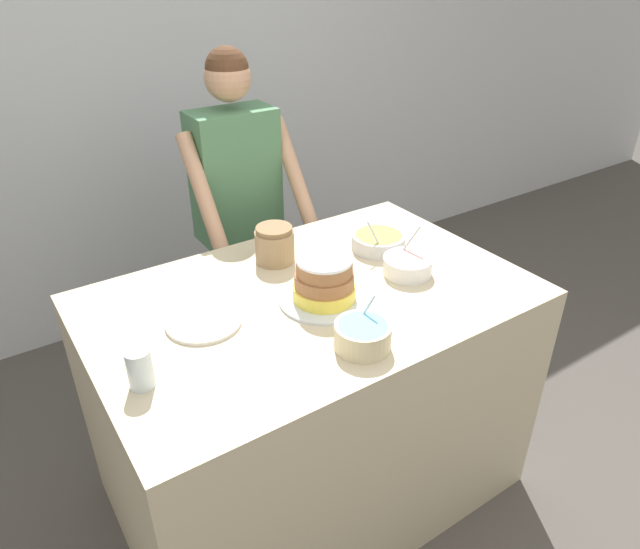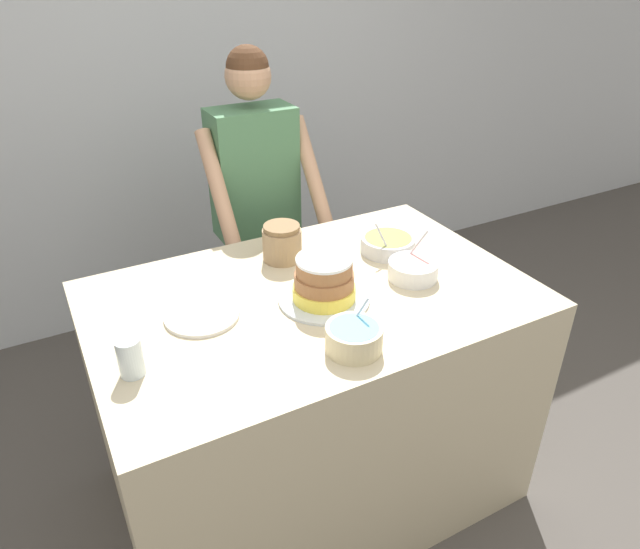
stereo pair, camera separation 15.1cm
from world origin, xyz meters
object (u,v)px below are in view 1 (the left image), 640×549
(cake, at_px, (324,282))
(ceramic_plate, at_px, (204,322))
(frosting_bowl_pink, at_px, (407,265))
(drinking_glass, at_px, (140,368))
(frosting_bowl_olive, at_px, (378,241))
(stoneware_jar, at_px, (275,244))
(person_baker, at_px, (238,196))
(frosting_bowl_blue, at_px, (363,335))

(cake, bearing_deg, ceramic_plate, 165.92)
(frosting_bowl_pink, bearing_deg, drinking_glass, -176.30)
(frosting_bowl_olive, height_order, drinking_glass, frosting_bowl_olive)
(frosting_bowl_pink, height_order, drinking_glass, frosting_bowl_pink)
(stoneware_jar, bearing_deg, drinking_glass, -147.50)
(frosting_bowl_pink, relative_size, drinking_glass, 1.54)
(person_baker, bearing_deg, frosting_bowl_pink, -76.32)
(person_baker, height_order, frosting_bowl_pink, person_baker)
(person_baker, xyz_separation_m, frosting_bowl_olive, (0.25, -0.68, -0.01))
(person_baker, relative_size, frosting_bowl_olive, 7.76)
(cake, height_order, ceramic_plate, cake)
(frosting_bowl_blue, bearing_deg, person_baker, 81.22)
(drinking_glass, bearing_deg, frosting_bowl_blue, -17.98)
(person_baker, bearing_deg, ceramic_plate, -123.25)
(frosting_bowl_olive, bearing_deg, frosting_bowl_blue, -133.02)
(frosting_bowl_olive, distance_m, ceramic_plate, 0.76)
(ceramic_plate, bearing_deg, cake, -14.08)
(drinking_glass, bearing_deg, stoneware_jar, 32.50)
(frosting_bowl_pink, xyz_separation_m, stoneware_jar, (-0.34, 0.34, 0.03))
(drinking_glass, xyz_separation_m, stoneware_jar, (0.63, 0.40, 0.01))
(cake, xyz_separation_m, ceramic_plate, (-0.38, 0.10, -0.06))
(frosting_bowl_olive, xyz_separation_m, stoneware_jar, (-0.37, 0.13, 0.03))
(ceramic_plate, xyz_separation_m, stoneware_jar, (0.38, 0.23, 0.06))
(person_baker, height_order, drinking_glass, person_baker)
(person_baker, relative_size, cake, 5.32)
(person_baker, distance_m, ceramic_plate, 0.92)
(cake, height_order, frosting_bowl_olive, cake)
(drinking_glass, bearing_deg, cake, 7.19)
(person_baker, relative_size, stoneware_jar, 11.09)
(cake, bearing_deg, person_baker, 81.76)
(cake, bearing_deg, drinking_glass, -172.81)
(person_baker, relative_size, frosting_bowl_pink, 9.19)
(frosting_bowl_blue, xyz_separation_m, stoneware_jar, (0.05, 0.59, 0.02))
(frosting_bowl_blue, distance_m, ceramic_plate, 0.49)
(frosting_bowl_olive, bearing_deg, ceramic_plate, -172.92)
(person_baker, height_order, stoneware_jar, person_baker)
(frosting_bowl_blue, height_order, drinking_glass, frosting_bowl_blue)
(cake, distance_m, frosting_bowl_olive, 0.42)
(person_baker, relative_size, ceramic_plate, 6.82)
(frosting_bowl_blue, bearing_deg, frosting_bowl_pink, 32.72)
(frosting_bowl_olive, height_order, ceramic_plate, frosting_bowl_olive)
(frosting_bowl_pink, bearing_deg, cake, 177.20)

